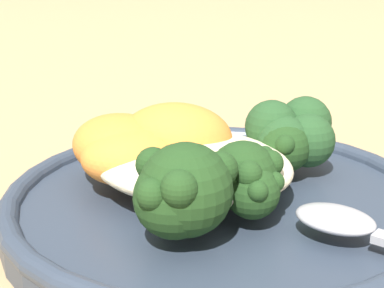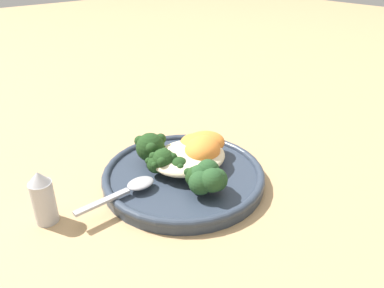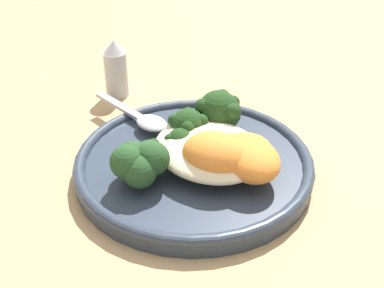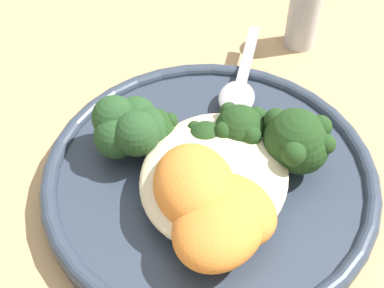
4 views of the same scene
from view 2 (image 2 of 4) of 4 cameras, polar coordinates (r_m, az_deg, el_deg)
ground_plane at (r=0.57m, az=-1.65°, el=-5.56°), size 4.00×4.00×0.00m
plate at (r=0.56m, az=-1.19°, el=-4.78°), size 0.24×0.24×0.02m
quinoa_mound at (r=0.56m, az=-0.47°, el=-2.03°), size 0.12×0.10×0.03m
broccoli_stalk_0 at (r=0.57m, az=-5.72°, el=-0.64°), size 0.08×0.08×0.04m
broccoli_stalk_1 at (r=0.57m, az=-5.56°, el=-0.61°), size 0.09×0.08×0.04m
broccoli_stalk_2 at (r=0.55m, az=-3.85°, el=-2.58°), size 0.10×0.03×0.03m
broccoli_stalk_3 at (r=0.55m, az=-3.49°, el=-2.28°), size 0.09×0.04×0.04m
broccoli_stalk_4 at (r=0.54m, az=-1.58°, el=-2.97°), size 0.08×0.06×0.03m
broccoli_stalk_5 at (r=0.52m, az=0.34°, el=-4.13°), size 0.07×0.10×0.03m
sweet_potato_chunk_0 at (r=0.58m, az=0.53°, el=-0.28°), size 0.07×0.08×0.03m
sweet_potato_chunk_1 at (r=0.58m, az=1.96°, el=-0.12°), size 0.06×0.05×0.03m
sweet_potato_chunk_2 at (r=0.56m, az=1.59°, el=-1.05°), size 0.08×0.08×0.04m
sweet_potato_chunk_3 at (r=0.59m, az=1.83°, el=0.12°), size 0.08×0.07×0.03m
kale_tuft at (r=0.50m, az=2.43°, el=-5.14°), size 0.06×0.06×0.04m
spoon at (r=0.51m, az=-8.86°, el=-6.63°), size 0.12×0.03×0.01m
salt_shaker at (r=0.50m, az=-21.77°, el=-7.60°), size 0.03×0.03×0.07m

